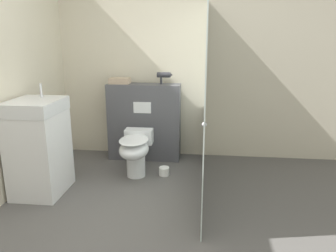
# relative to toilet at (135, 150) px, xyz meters

# --- Properties ---
(wall_back) EXTENTS (8.00, 0.06, 2.50)m
(wall_back) POSITION_rel_toilet_xyz_m (0.22, 0.84, 0.93)
(wall_back) COLOR beige
(wall_back) RESTS_ON ground_plane
(partition_panel) EXTENTS (0.93, 0.27, 0.98)m
(partition_panel) POSITION_rel_toilet_xyz_m (-0.01, 0.61, 0.17)
(partition_panel) COLOR #4C4C51
(partition_panel) RESTS_ON ground_plane
(shower_glass) EXTENTS (0.04, 2.00, 1.97)m
(shower_glass) POSITION_rel_toilet_xyz_m (0.77, -0.19, 0.67)
(shower_glass) COLOR silver
(shower_glass) RESTS_ON ground_plane
(toilet) EXTENTS (0.33, 0.59, 0.50)m
(toilet) POSITION_rel_toilet_xyz_m (0.00, 0.00, 0.00)
(toilet) COLOR white
(toilet) RESTS_ON ground_plane
(sink_vanity) EXTENTS (0.47, 0.57, 1.11)m
(sink_vanity) POSITION_rel_toilet_xyz_m (-0.88, -0.49, 0.17)
(sink_vanity) COLOR white
(sink_vanity) RESTS_ON ground_plane
(hair_drier) EXTENTS (0.20, 0.07, 0.15)m
(hair_drier) POSITION_rel_toilet_xyz_m (0.25, 0.63, 0.78)
(hair_drier) COLOR #2D2D33
(hair_drier) RESTS_ON partition_panel
(folded_towel) EXTENTS (0.26, 0.16, 0.07)m
(folded_towel) POSITION_rel_toilet_xyz_m (-0.31, 0.61, 0.70)
(folded_towel) COLOR tan
(folded_towel) RESTS_ON partition_panel
(spare_toilet_roll) EXTENTS (0.12, 0.12, 0.10)m
(spare_toilet_roll) POSITION_rel_toilet_xyz_m (0.32, 0.07, -0.27)
(spare_toilet_roll) COLOR white
(spare_toilet_roll) RESTS_ON ground_plane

